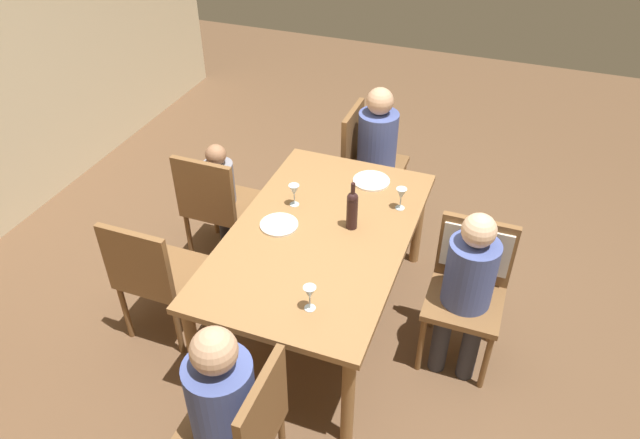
# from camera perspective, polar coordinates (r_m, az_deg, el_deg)

# --- Properties ---
(ground_plane) EXTENTS (10.00, 10.00, 0.00)m
(ground_plane) POSITION_cam_1_polar(r_m,az_deg,el_deg) (4.05, 0.00, -9.38)
(ground_plane) COLOR brown
(dining_table) EXTENTS (1.74, 1.05, 0.73)m
(dining_table) POSITION_cam_1_polar(r_m,az_deg,el_deg) (3.61, 0.00, -2.24)
(dining_table) COLOR olive
(dining_table) RESTS_ON ground_plane
(chair_left_end) EXTENTS (0.44, 0.44, 0.92)m
(chair_left_end) POSITION_cam_1_polar(r_m,az_deg,el_deg) (2.90, -7.47, -19.33)
(chair_left_end) COLOR brown
(chair_left_end) RESTS_ON ground_plane
(chair_near) EXTENTS (0.46, 0.44, 0.92)m
(chair_near) POSITION_cam_1_polar(r_m,az_deg,el_deg) (3.60, 14.35, -4.89)
(chair_near) COLOR brown
(chair_near) RESTS_ON ground_plane
(chair_right_end) EXTENTS (0.44, 0.44, 0.92)m
(chair_right_end) POSITION_cam_1_polar(r_m,az_deg,el_deg) (4.67, 4.40, 6.04)
(chair_right_end) COLOR brown
(chair_right_end) RESTS_ON ground_plane
(chair_far_right) EXTENTS (0.44, 0.44, 0.92)m
(chair_far_right) POSITION_cam_1_polar(r_m,az_deg,el_deg) (4.22, -10.10, 1.75)
(chair_far_right) COLOR brown
(chair_far_right) RESTS_ON ground_plane
(chair_far_left) EXTENTS (0.44, 0.44, 0.92)m
(chair_far_left) POSITION_cam_1_polar(r_m,az_deg,el_deg) (3.72, -15.87, -4.85)
(chair_far_left) COLOR brown
(chair_far_left) RESTS_ON ground_plane
(person_woman_host) EXTENTS (0.31, 0.36, 1.14)m
(person_woman_host) POSITION_cam_1_polar(r_m,az_deg,el_deg) (2.84, -9.81, -17.16)
(person_woman_host) COLOR #33333D
(person_woman_host) RESTS_ON ground_plane
(person_man_bearded) EXTENTS (0.33, 0.29, 1.09)m
(person_man_bearded) POSITION_cam_1_polar(r_m,az_deg,el_deg) (3.46, 14.07, -5.96)
(person_man_bearded) COLOR #33333D
(person_man_bearded) RESTS_ON ground_plane
(person_man_guest) EXTENTS (0.30, 0.35, 1.13)m
(person_man_guest) POSITION_cam_1_polar(r_m,az_deg,el_deg) (4.59, 5.83, 7.03)
(person_man_guest) COLOR #33333D
(person_man_guest) RESTS_ON ground_plane
(person_child_small) EXTENTS (0.25, 0.22, 0.94)m
(person_child_small) POSITION_cam_1_polar(r_m,az_deg,el_deg) (4.28, -9.43, 2.85)
(person_child_small) COLOR #33333D
(person_child_small) RESTS_ON ground_plane
(wine_bottle_tall_green) EXTENTS (0.07, 0.07, 0.32)m
(wine_bottle_tall_green) POSITION_cam_1_polar(r_m,az_deg,el_deg) (3.52, 3.12, 1.04)
(wine_bottle_tall_green) COLOR black
(wine_bottle_tall_green) RESTS_ON dining_table
(wine_glass_near_left) EXTENTS (0.07, 0.07, 0.15)m
(wine_glass_near_left) POSITION_cam_1_polar(r_m,az_deg,el_deg) (3.73, -2.51, 2.77)
(wine_glass_near_left) COLOR silver
(wine_glass_near_left) RESTS_ON dining_table
(wine_glass_centre) EXTENTS (0.07, 0.07, 0.15)m
(wine_glass_centre) POSITION_cam_1_polar(r_m,az_deg,el_deg) (3.02, -1.00, -7.14)
(wine_glass_centre) COLOR silver
(wine_glass_centre) RESTS_ON dining_table
(wine_glass_near_right) EXTENTS (0.07, 0.07, 0.15)m
(wine_glass_near_right) POSITION_cam_1_polar(r_m,az_deg,el_deg) (3.73, 7.83, 2.41)
(wine_glass_near_right) COLOR silver
(wine_glass_near_right) RESTS_ON dining_table
(dinner_plate_host) EXTENTS (0.25, 0.25, 0.01)m
(dinner_plate_host) POSITION_cam_1_polar(r_m,az_deg,el_deg) (4.02, 4.97, 3.73)
(dinner_plate_host) COLOR white
(dinner_plate_host) RESTS_ON dining_table
(dinner_plate_guest_left) EXTENTS (0.24, 0.24, 0.01)m
(dinner_plate_guest_left) POSITION_cam_1_polar(r_m,az_deg,el_deg) (3.62, -3.96, -0.51)
(dinner_plate_guest_left) COLOR silver
(dinner_plate_guest_left) RESTS_ON dining_table
(handbag) EXTENTS (0.18, 0.30, 0.22)m
(handbag) POSITION_cam_1_polar(r_m,az_deg,el_deg) (4.26, -11.72, -5.45)
(handbag) COLOR brown
(handbag) RESTS_ON ground_plane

